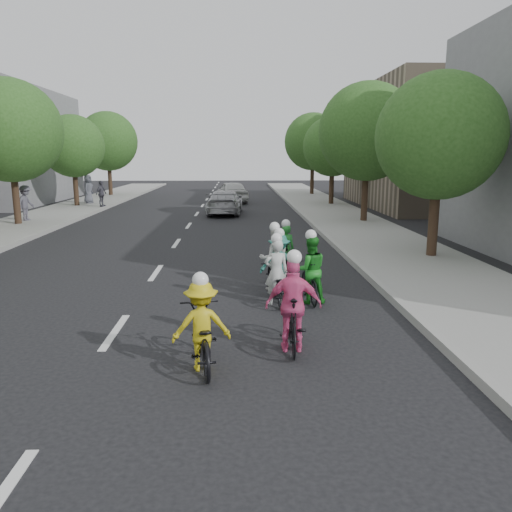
{
  "coord_description": "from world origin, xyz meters",
  "views": [
    {
      "loc": [
        2.42,
        -9.34,
        3.38
      ],
      "look_at": [
        2.85,
        2.44,
        1.0
      ],
      "focal_mm": 35.0,
      "sensor_mm": 36.0,
      "label": 1
    }
  ],
  "objects": [
    {
      "name": "spectator_1",
      "position": [
        -6.3,
        22.99,
        0.98
      ],
      "size": [
        0.73,
        1.06,
        1.67
      ],
      "primitive_type": "imported",
      "rotation": [
        0.0,
        0.0,
        1.21
      ],
      "color": "#4F4E5B",
      "rests_on": "sidewalk_left"
    },
    {
      "name": "tree_l_5",
      "position": [
        -8.2,
        33.0,
        4.52
      ],
      "size": [
        4.8,
        4.8,
        6.93
      ],
      "color": "black",
      "rests_on": "ground"
    },
    {
      "name": "follow_car_trail",
      "position": [
        1.97,
        27.38,
        0.78
      ],
      "size": [
        2.7,
        4.86,
        1.56
      ],
      "primitive_type": "imported",
      "rotation": [
        0.0,
        0.0,
        3.34
      ],
      "color": "silver",
      "rests_on": "ground"
    },
    {
      "name": "tree_r_3",
      "position": [
        8.8,
        33.6,
        4.52
      ],
      "size": [
        4.8,
        4.8,
        6.93
      ],
      "color": "black",
      "rests_on": "ground"
    },
    {
      "name": "ground",
      "position": [
        0.0,
        0.0,
        0.0
      ],
      "size": [
        120.0,
        120.0,
        0.0
      ],
      "primitive_type": "plane",
      "color": "black",
      "rests_on": "ground"
    },
    {
      "name": "sidewalk_right",
      "position": [
        8.0,
        10.0,
        0.07
      ],
      "size": [
        4.0,
        80.0,
        0.15
      ],
      "primitive_type": "cube",
      "color": "gray",
      "rests_on": "ground"
    },
    {
      "name": "cyclist_1",
      "position": [
        3.34,
        3.09,
        0.63
      ],
      "size": [
        0.85,
        1.6,
        1.75
      ],
      "rotation": [
        0.0,
        0.0,
        3.28
      ],
      "color": "black",
      "rests_on": "ground"
    },
    {
      "name": "tree_r_0",
      "position": [
        8.8,
        6.6,
        3.96
      ],
      "size": [
        4.0,
        4.0,
        5.97
      ],
      "color": "black",
      "rests_on": "ground"
    },
    {
      "name": "cyclist_6",
      "position": [
        3.29,
        1.8,
        0.54
      ],
      "size": [
        0.76,
        1.71,
        1.67
      ],
      "rotation": [
        0.0,
        0.0,
        3.25
      ],
      "color": "black",
      "rests_on": "ground"
    },
    {
      "name": "cyclist_0",
      "position": [
        3.8,
        4.93,
        0.55
      ],
      "size": [
        0.55,
        1.54,
        1.58
      ],
      "rotation": [
        0.0,
        0.0,
        3.22
      ],
      "color": "black",
      "rests_on": "ground"
    },
    {
      "name": "curb_left",
      "position": [
        -6.05,
        10.0,
        0.09
      ],
      "size": [
        0.18,
        80.0,
        0.18
      ],
      "primitive_type": "cube",
      "color": "#999993",
      "rests_on": "ground"
    },
    {
      "name": "tree_r_1",
      "position": [
        8.8,
        15.6,
        4.52
      ],
      "size": [
        4.8,
        4.8,
        6.93
      ],
      "color": "black",
      "rests_on": "ground"
    },
    {
      "name": "tree_l_3",
      "position": [
        -8.2,
        15.0,
        4.52
      ],
      "size": [
        4.8,
        4.8,
        6.93
      ],
      "color": "black",
      "rests_on": "ground"
    },
    {
      "name": "cyclist_3",
      "position": [
        1.82,
        -1.72,
        0.59
      ],
      "size": [
        1.01,
        1.92,
        1.61
      ],
      "rotation": [
        0.0,
        0.0,
        3.3
      ],
      "color": "black",
      "rests_on": "ground"
    },
    {
      "name": "spectator_2",
      "position": [
        -7.85,
        25.52,
        1.11
      ],
      "size": [
        0.73,
        1.01,
        1.93
      ],
      "primitive_type": "imported",
      "rotation": [
        0.0,
        0.0,
        1.44
      ],
      "color": "#535561",
      "rests_on": "sidewalk_left"
    },
    {
      "name": "follow_car_lead",
      "position": [
        1.66,
        19.91,
        0.7
      ],
      "size": [
        2.2,
        4.9,
        1.39
      ],
      "primitive_type": "imported",
      "rotation": [
        0.0,
        0.0,
        3.09
      ],
      "color": "#A3A4A8",
      "rests_on": "ground"
    },
    {
      "name": "curb_right",
      "position": [
        6.05,
        10.0,
        0.09
      ],
      "size": [
        0.18,
        80.0,
        0.18
      ],
      "primitive_type": "cube",
      "color": "#999993",
      "rests_on": "ground"
    },
    {
      "name": "tree_r_2",
      "position": [
        8.8,
        24.6,
        3.96
      ],
      "size": [
        4.0,
        4.0,
        5.97
      ],
      "color": "black",
      "rests_on": "ground"
    },
    {
      "name": "spectator_0",
      "position": [
        -8.26,
        16.18,
        1.04
      ],
      "size": [
        0.88,
        1.25,
        1.77
      ],
      "primitive_type": "imported",
      "rotation": [
        0.0,
        0.0,
        1.37
      ],
      "color": "#575563",
      "rests_on": "sidewalk_left"
    },
    {
      "name": "cyclist_5",
      "position": [
        3.44,
        2.84,
        0.63
      ],
      "size": [
        1.0,
        1.52,
        1.63
      ],
      "rotation": [
        0.0,
        0.0,
        3.06
      ],
      "color": "black",
      "rests_on": "ground"
    },
    {
      "name": "cyclist_4",
      "position": [
        3.37,
        -1.01,
        0.66
      ],
      "size": [
        1.0,
        1.69,
        1.81
      ],
      "rotation": [
        0.0,
        0.0,
        3.08
      ],
      "color": "black",
      "rests_on": "ground"
    },
    {
      "name": "bldg_se",
      "position": [
        16.0,
        24.0,
        4.0
      ],
      "size": [
        10.0,
        14.0,
        8.0
      ],
      "primitive_type": "cube",
      "color": "gray",
      "rests_on": "ground"
    },
    {
      "name": "cyclist_2",
      "position": [
        4.08,
        1.89,
        0.65
      ],
      "size": [
        0.81,
        1.66,
        1.73
      ],
      "rotation": [
        0.0,
        0.0,
        3.22
      ],
      "color": "black",
      "rests_on": "ground"
    },
    {
      "name": "tree_l_4",
      "position": [
        -8.2,
        24.0,
        3.96
      ],
      "size": [
        4.0,
        4.0,
        5.97
      ],
      "color": "black",
      "rests_on": "ground"
    }
  ]
}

